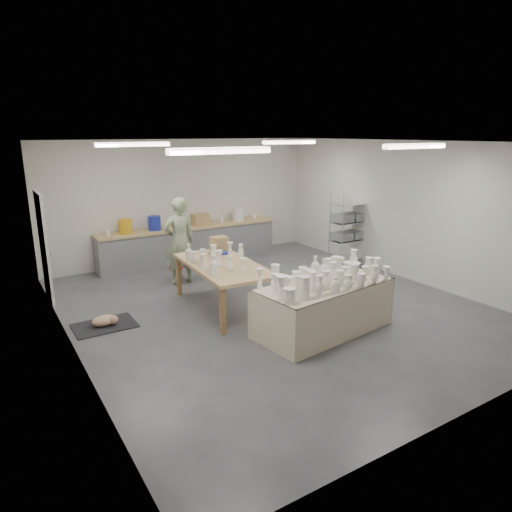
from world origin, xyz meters
TOP-DOWN VIEW (x-y plane):
  - room at (-0.11, 0.08)m, footprint 8.00×8.02m
  - back_counter at (-0.01, 3.68)m, footprint 4.60×0.60m
  - wire_shelf at (3.20, 1.40)m, footprint 0.88×0.48m
  - drying_table at (0.11, -1.34)m, footprint 2.40×1.34m
  - work_table at (-0.78, 0.51)m, footprint 1.27×2.33m
  - rug at (-2.90, 0.74)m, footprint 1.00×0.70m
  - cat at (-2.88, 0.73)m, footprint 0.46×0.37m
  - potter at (-0.89, 2.19)m, footprint 0.69×0.46m
  - red_stool at (-0.89, 2.46)m, footprint 0.39×0.39m

SIDE VIEW (x-z plane):
  - rug at x=-2.90m, z-range 0.00..0.02m
  - cat at x=-2.88m, z-range 0.02..0.19m
  - red_stool at x=-0.89m, z-range 0.11..0.40m
  - drying_table at x=0.11m, z-range -0.13..1.04m
  - back_counter at x=-0.01m, z-range -0.13..1.11m
  - work_table at x=-0.78m, z-range 0.24..1.45m
  - wire_shelf at x=3.20m, z-range 0.02..1.82m
  - potter at x=-0.89m, z-range 0.00..1.87m
  - room at x=-0.11m, z-range 0.56..3.56m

